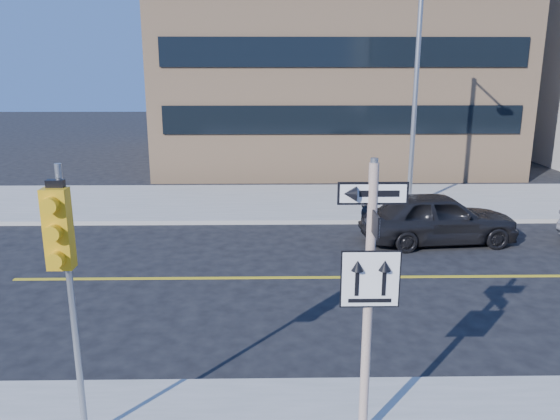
{
  "coord_description": "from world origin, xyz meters",
  "views": [
    {
      "loc": [
        -1.32,
        -9.33,
        5.32
      ],
      "look_at": [
        -1.09,
        4.0,
        1.83
      ],
      "focal_mm": 35.0,
      "sensor_mm": 36.0,
      "label": 1
    }
  ],
  "objects_px": {
    "sign_pole": "(369,289)",
    "streetlight_a": "(418,84)",
    "traffic_signal": "(62,252)",
    "parked_car_a": "(438,218)"
  },
  "relations": [
    {
      "from": "sign_pole",
      "to": "streetlight_a",
      "type": "relative_size",
      "value": 0.51
    },
    {
      "from": "traffic_signal",
      "to": "parked_car_a",
      "type": "bearing_deg",
      "value": 50.48
    },
    {
      "from": "parked_car_a",
      "to": "streetlight_a",
      "type": "height_order",
      "value": "streetlight_a"
    },
    {
      "from": "traffic_signal",
      "to": "parked_car_a",
      "type": "xyz_separation_m",
      "value": [
        7.88,
        9.55,
        -2.22
      ]
    },
    {
      "from": "traffic_signal",
      "to": "streetlight_a",
      "type": "bearing_deg",
      "value": 59.2
    },
    {
      "from": "streetlight_a",
      "to": "traffic_signal",
      "type": "bearing_deg",
      "value": -120.8
    },
    {
      "from": "traffic_signal",
      "to": "streetlight_a",
      "type": "xyz_separation_m",
      "value": [
        8.0,
        13.42,
        1.73
      ]
    },
    {
      "from": "traffic_signal",
      "to": "parked_car_a",
      "type": "distance_m",
      "value": 12.58
    },
    {
      "from": "traffic_signal",
      "to": "parked_car_a",
      "type": "relative_size",
      "value": 0.84
    },
    {
      "from": "sign_pole",
      "to": "parked_car_a",
      "type": "relative_size",
      "value": 0.86
    }
  ]
}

